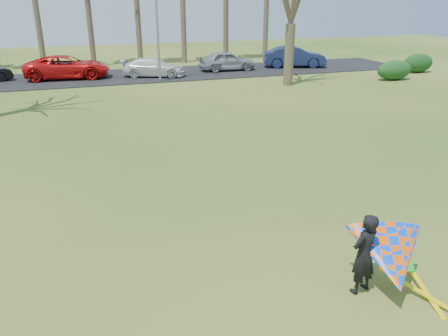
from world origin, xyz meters
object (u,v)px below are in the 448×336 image
object	(u,v)px
car_5	(294,57)
car_4	(227,61)
streetlight	(159,15)
kite_flyer	(388,257)
car_2	(67,67)
car_3	(154,67)

from	to	relation	value
car_5	car_4	bearing A→B (deg)	106.78
streetlight	car_4	world-z (taller)	streetlight
car_4	kite_flyer	size ratio (longest dim) A/B	1.87
car_2	car_5	size ratio (longest dim) A/B	1.15
car_2	kite_flyer	world-z (taller)	kite_flyer
car_2	car_4	world-z (taller)	car_2
streetlight	kite_flyer	world-z (taller)	streetlight
car_2	car_4	size ratio (longest dim) A/B	1.32
car_2	kite_flyer	xyz separation A→B (m)	(5.86, -28.12, -0.03)
car_5	kite_flyer	size ratio (longest dim) A/B	2.16
car_3	car_5	bearing A→B (deg)	-65.90
car_3	car_4	size ratio (longest dim) A/B	1.03
streetlight	car_4	size ratio (longest dim) A/B	1.79
car_3	car_5	world-z (taller)	car_5
streetlight	kite_flyer	xyz separation A→B (m)	(-0.45, -24.94, -3.62)
streetlight	car_3	distance (m)	4.26
car_2	car_5	distance (m)	18.19
car_4	car_3	bearing A→B (deg)	100.19
streetlight	car_5	world-z (taller)	streetlight
car_5	streetlight	bearing A→B (deg)	121.59
car_2	kite_flyer	bearing A→B (deg)	-163.85
car_5	kite_flyer	distance (m)	30.50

